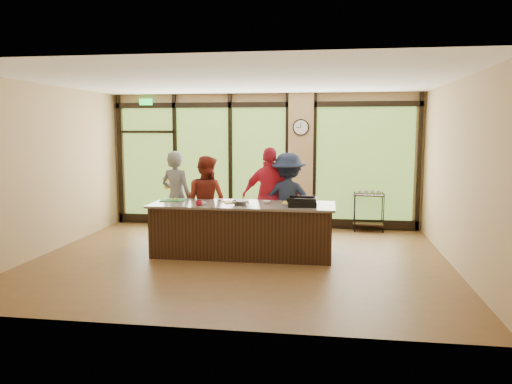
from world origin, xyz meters
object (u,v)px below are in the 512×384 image
(cook_right, at_px, (288,201))
(bar_cart, at_px, (369,207))
(flower_stand, at_px, (175,216))
(cook_left, at_px, (176,197))
(island_base, at_px, (243,231))
(roasting_pan, at_px, (302,204))

(cook_right, distance_m, bar_cart, 2.40)
(flower_stand, height_order, bar_cart, bar_cart)
(cook_left, bearing_deg, flower_stand, -52.76)
(island_base, height_order, cook_right, cook_right)
(cook_right, bearing_deg, flower_stand, -21.61)
(roasting_pan, bearing_deg, cook_right, 104.47)
(island_base, height_order, flower_stand, island_base)
(island_base, bearing_deg, roasting_pan, -8.16)
(cook_right, distance_m, roasting_pan, 0.91)
(cook_left, relative_size, roasting_pan, 3.76)
(island_base, distance_m, roasting_pan, 1.18)
(roasting_pan, bearing_deg, island_base, 166.25)
(cook_left, distance_m, cook_right, 2.18)
(cook_right, xyz_separation_m, bar_cart, (1.62, 1.75, -0.35))
(island_base, xyz_separation_m, bar_cart, (2.35, 2.45, 0.10))
(bar_cart, bearing_deg, cook_left, -151.08)
(island_base, relative_size, cook_right, 1.75)
(bar_cart, bearing_deg, cook_right, -127.29)
(roasting_pan, distance_m, flower_stand, 3.40)
(cook_right, relative_size, flower_stand, 2.41)
(cook_left, distance_m, flower_stand, 1.07)
(cook_left, bearing_deg, cook_right, -164.82)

